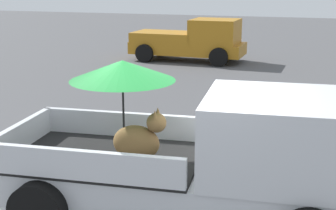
% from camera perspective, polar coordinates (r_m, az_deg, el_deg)
% --- Properties ---
extents(pickup_truck_main, '(5.21, 2.64, 2.32)m').
position_cam_1_polar(pickup_truck_main, '(6.76, 5.19, -6.12)').
color(pickup_truck_main, black).
rests_on(pickup_truck_main, ground).
extents(pickup_truck_red, '(4.83, 2.23, 1.80)m').
position_cam_1_polar(pickup_truck_red, '(20.53, 2.91, 7.68)').
color(pickup_truck_red, black).
rests_on(pickup_truck_red, ground).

